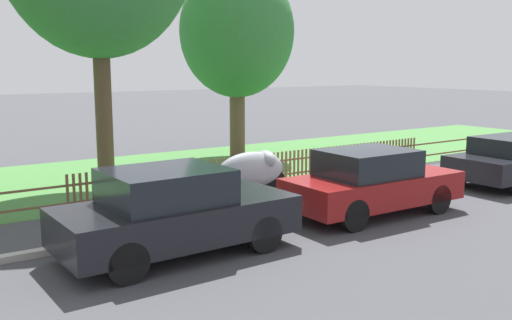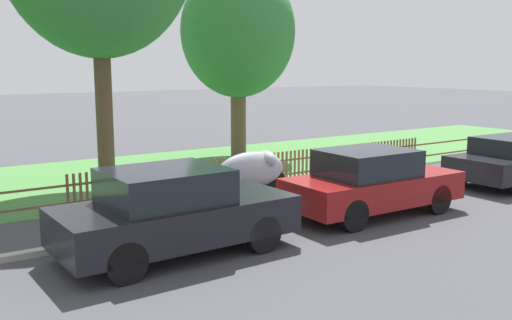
{
  "view_description": "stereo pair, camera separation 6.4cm",
  "coord_description": "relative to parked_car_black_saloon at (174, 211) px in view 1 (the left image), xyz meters",
  "views": [
    {
      "loc": [
        -9.21,
        -9.85,
        3.27
      ],
      "look_at": [
        -1.82,
        0.91,
        1.1
      ],
      "focal_mm": 40.0,
      "sensor_mm": 36.0,
      "label": 1
    },
    {
      "loc": [
        -9.15,
        -9.88,
        3.27
      ],
      "look_at": [
        -1.82,
        0.91,
        1.1
      ],
      "focal_mm": 40.0,
      "sensor_mm": 36.0,
      "label": 2
    }
  ],
  "objects": [
    {
      "name": "ground_plane",
      "position": [
        4.95,
        1.15,
        -0.77
      ],
      "size": [
        120.0,
        120.0,
        0.0
      ],
      "primitive_type": "plane",
      "color": "#424247"
    },
    {
      "name": "grass_strip",
      "position": [
        4.95,
        7.34,
        -0.77
      ],
      "size": [
        35.95,
        7.21,
        0.01
      ],
      "primitive_type": "cube",
      "color": "#477F3D",
      "rests_on": "ground"
    },
    {
      "name": "kerb_stone",
      "position": [
        4.95,
        1.25,
        -0.71
      ],
      "size": [
        35.95,
        0.2,
        0.12
      ],
      "primitive_type": "cube",
      "color": "#B2ADA3",
      "rests_on": "ground"
    },
    {
      "name": "covered_motorcycle",
      "position": [
        3.58,
        2.85,
        -0.07
      ],
      "size": [
        2.03,
        0.73,
        1.16
      ],
      "rotation": [
        0.0,
        0.0,
        -0.06
      ],
      "color": "black",
      "rests_on": "ground"
    },
    {
      "name": "parked_car_navy_estate",
      "position": [
        4.79,
        -0.03,
        -0.03
      ],
      "size": [
        4.1,
        1.78,
        1.47
      ],
      "rotation": [
        0.0,
        0.0,
        -0.02
      ],
      "color": "maroon",
      "rests_on": "ground"
    },
    {
      "name": "parked_car_black_saloon",
      "position": [
        0.0,
        0.0,
        0.0
      ],
      "size": [
        4.16,
        1.9,
        1.54
      ],
      "rotation": [
        0.0,
        0.0,
        0.02
      ],
      "color": "black",
      "rests_on": "ground"
    },
    {
      "name": "tree_mid_park",
      "position": [
        6.82,
        8.61,
        3.65
      ],
      "size": [
        4.04,
        4.04,
        6.78
      ],
      "color": "brown",
      "rests_on": "ground"
    },
    {
      "name": "park_fence",
      "position": [
        4.95,
        3.75,
        -0.32
      ],
      "size": [
        35.95,
        0.05,
        0.91
      ],
      "color": "brown",
      "rests_on": "ground"
    }
  ]
}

